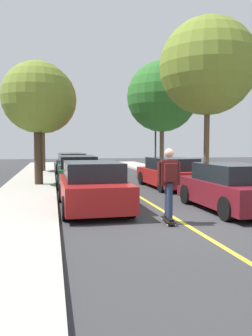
# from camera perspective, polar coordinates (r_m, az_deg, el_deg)

# --- Properties ---
(ground) EXTENTS (80.00, 80.00, 0.00)m
(ground) POSITION_cam_1_polar(r_m,az_deg,el_deg) (8.89, 9.38, -8.94)
(ground) COLOR #353538
(sidewalk_left) EXTENTS (2.30, 56.00, 0.14)m
(sidewalk_left) POSITION_cam_1_polar(r_m,az_deg,el_deg) (8.35, -19.05, -9.46)
(sidewalk_left) COLOR #ADA89E
(sidewalk_left) RESTS_ON ground
(center_line) EXTENTS (0.12, 39.20, 0.01)m
(center_line) POSITION_cam_1_polar(r_m,az_deg,el_deg) (12.63, 2.72, -5.04)
(center_line) COLOR gold
(center_line) RESTS_ON ground
(parked_car_left_nearest) EXTENTS (1.97, 4.34, 1.44)m
(parked_car_left_nearest) POSITION_cam_1_polar(r_m,az_deg,el_deg) (10.54, -5.58, -3.04)
(parked_car_left_nearest) COLOR maroon
(parked_car_left_nearest) RESTS_ON ground
(parked_car_left_near) EXTENTS (2.00, 4.69, 1.42)m
(parked_car_left_near) POSITION_cam_1_polar(r_m,az_deg,el_deg) (16.61, -7.96, -0.47)
(parked_car_left_near) COLOR #1E5B33
(parked_car_left_near) RESTS_ON ground
(parked_car_left_far) EXTENTS (1.95, 4.74, 1.41)m
(parked_car_left_far) POSITION_cam_1_polar(r_m,az_deg,el_deg) (22.10, -8.99, 0.59)
(parked_car_left_far) COLOR black
(parked_car_left_far) RESTS_ON ground
(parked_car_right_nearest) EXTENTS (1.95, 4.05, 1.40)m
(parked_car_right_nearest) POSITION_cam_1_polar(r_m,az_deg,el_deg) (10.75, 16.99, -3.15)
(parked_car_right_nearest) COLOR maroon
(parked_car_right_nearest) RESTS_ON ground
(parked_car_right_near) EXTENTS (2.07, 4.36, 1.37)m
(parked_car_right_near) POSITION_cam_1_polar(r_m,az_deg,el_deg) (15.75, 7.27, -0.84)
(parked_car_right_near) COLOR maroon
(parked_car_right_near) RESTS_ON ground
(street_tree_left_nearest) EXTENTS (3.25, 3.25, 5.60)m
(street_tree_left_nearest) POSITION_cam_1_polar(r_m,az_deg,el_deg) (16.45, -14.45, 11.18)
(street_tree_left_nearest) COLOR #3D2D1E
(street_tree_left_nearest) RESTS_ON sidewalk_left
(street_tree_left_near) EXTENTS (4.67, 4.67, 7.25)m
(street_tree_left_near) POSITION_cam_1_polar(r_m,az_deg,el_deg) (24.74, -13.68, 10.96)
(street_tree_left_near) COLOR brown
(street_tree_left_near) RESTS_ON sidewalk_left
(street_tree_right_nearest) EXTENTS (4.43, 4.43, 7.61)m
(street_tree_right_nearest) POSITION_cam_1_polar(r_m,az_deg,el_deg) (16.83, 13.38, 16.01)
(street_tree_right_nearest) COLOR brown
(street_tree_right_nearest) RESTS_ON sidewalk_right
(street_tree_right_near) EXTENTS (4.57, 4.57, 7.22)m
(street_tree_right_near) POSITION_cam_1_polar(r_m,az_deg,el_deg) (22.91, 6.00, 11.66)
(street_tree_right_near) COLOR brown
(street_tree_right_near) RESTS_ON sidewalk_right
(fire_hydrant) EXTENTS (0.20, 0.20, 0.70)m
(fire_hydrant) POSITION_cam_1_polar(r_m,az_deg,el_deg) (13.76, 17.18, -2.45)
(fire_hydrant) COLOR #B2140F
(fire_hydrant) RESTS_ON sidewalk_right
(streetlamp) EXTENTS (0.36, 0.24, 5.26)m
(streetlamp) POSITION_cam_1_polar(r_m,az_deg,el_deg) (23.88, 4.91, 6.79)
(streetlamp) COLOR #38383D
(streetlamp) RESTS_ON sidewalk_right
(skateboard) EXTENTS (0.32, 0.86, 0.10)m
(skateboard) POSITION_cam_1_polar(r_m,az_deg,el_deg) (8.78, 7.03, -8.49)
(skateboard) COLOR black
(skateboard) RESTS_ON ground
(skateboarder) EXTENTS (0.59, 0.71, 1.77)m
(skateboarder) POSITION_cam_1_polar(r_m,az_deg,el_deg) (8.59, 7.14, -1.87)
(skateboarder) COLOR black
(skateboarder) RESTS_ON skateboard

